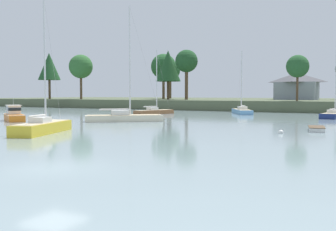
# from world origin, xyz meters

# --- Properties ---
(ground_plane) EXTENTS (416.98, 416.98, 0.00)m
(ground_plane) POSITION_xyz_m (0.00, 0.00, 0.00)
(ground_plane) COLOR gray
(far_shore_bank) EXTENTS (187.64, 57.34, 2.04)m
(far_shore_bank) POSITION_xyz_m (0.00, 86.68, 1.02)
(far_shore_bank) COLOR #4C563D
(far_shore_bank) RESTS_ON ground
(sailboat_yellow) EXTENTS (4.46, 7.85, 12.45)m
(sailboat_yellow) POSITION_xyz_m (-12.13, 11.01, 0.26)
(sailboat_yellow) COLOR gold
(sailboat_yellow) RESTS_ON ground
(cruiser_orange) EXTENTS (6.60, 5.18, 3.51)m
(cruiser_orange) POSITION_xyz_m (-27.41, 20.90, 0.48)
(cruiser_orange) COLOR orange
(cruiser_orange) RESTS_ON ground
(sailboat_navy) EXTENTS (3.14, 7.25, 11.25)m
(sailboat_navy) POSITION_xyz_m (7.63, 45.57, 0.22)
(sailboat_navy) COLOR navy
(sailboat_navy) RESTS_ON ground
(sailboat_skyblue) EXTENTS (5.81, 8.38, 11.13)m
(sailboat_skyblue) POSITION_xyz_m (-7.16, 50.62, 0.24)
(sailboat_skyblue) COLOR #669ECC
(sailboat_skyblue) RESTS_ON ground
(sailboat_wood) EXTENTS (3.90, 7.77, 11.15)m
(sailboat_wood) POSITION_xyz_m (-19.67, 42.70, 0.24)
(sailboat_wood) COLOR brown
(sailboat_wood) RESTS_ON ground
(sailboat_cream) EXTENTS (8.68, 7.77, 14.49)m
(sailboat_cream) POSITION_xyz_m (-14.31, 26.23, 0.29)
(sailboat_cream) COLOR beige
(sailboat_cream) RESTS_ON ground
(dinghy_white) EXTENTS (1.90, 3.42, 0.56)m
(dinghy_white) POSITION_xyz_m (8.15, 24.22, 0.14)
(dinghy_white) COLOR white
(dinghy_white) RESTS_ON ground
(mooring_buoy_white) EXTENTS (0.45, 0.45, 0.50)m
(mooring_buoy_white) POSITION_xyz_m (5.76, 20.62, 0.08)
(mooring_buoy_white) COLOR white
(mooring_buoy_white) RESTS_ON ground
(shore_tree_left) EXTENTS (5.80, 5.80, 12.11)m
(shore_tree_left) POSITION_xyz_m (-63.67, 63.14, 10.56)
(shore_tree_left) COLOR brown
(shore_tree_left) RESTS_ON far_shore_bank
(shore_tree_inland_b) EXTENTS (5.81, 5.81, 11.22)m
(shore_tree_inland_b) POSITION_xyz_m (-41.34, 89.32, 10.29)
(shore_tree_inland_b) COLOR brown
(shore_tree_inland_b) RESTS_ON far_shore_bank
(shore_tree_far_left) EXTENTS (5.97, 5.97, 11.58)m
(shore_tree_far_left) POSITION_xyz_m (-30.96, 68.62, 9.93)
(shore_tree_far_left) COLOR brown
(shore_tree_far_left) RESTS_ON far_shore_bank
(shore_tree_center) EXTENTS (6.47, 6.47, 11.62)m
(shore_tree_center) POSITION_xyz_m (-35.92, 75.33, 10.37)
(shore_tree_center) COLOR brown
(shore_tree_center) RESTS_ON far_shore_bank
(shore_tree_center_right) EXTENTS (5.96, 5.96, 11.18)m
(shore_tree_center_right) POSITION_xyz_m (-53.13, 63.41, 10.19)
(shore_tree_center_right) COLOR brown
(shore_tree_center_right) RESTS_ON far_shore_bank
(shore_tree_right_mid) EXTENTS (4.21, 4.21, 8.56)m
(shore_tree_right_mid) POSITION_xyz_m (-0.36, 62.67, 8.45)
(shore_tree_right_mid) COLOR brown
(shore_tree_right_mid) RESTS_ON far_shore_bank
(shore_tree_left_mid) EXTENTS (5.16, 5.16, 11.41)m
(shore_tree_left_mid) POSITION_xyz_m (-25.83, 67.97, 10.72)
(shore_tree_left_mid) COLOR brown
(shore_tree_left_mid) RESTS_ON far_shore_bank
(cottage_hillside) EXTENTS (9.46, 8.43, 6.12)m
(cottage_hillside) POSITION_xyz_m (-3.36, 79.22, 5.21)
(cottage_hillside) COLOR gray
(cottage_hillside) RESTS_ON far_shore_bank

